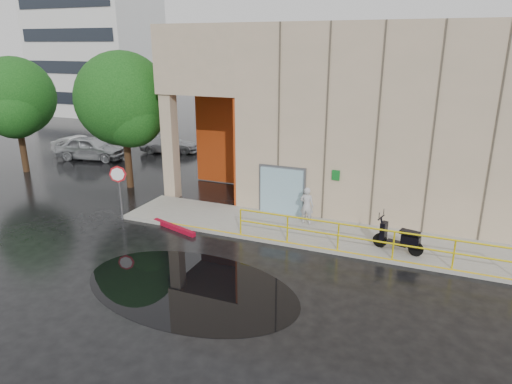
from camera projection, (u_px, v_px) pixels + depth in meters
ground at (215, 276)px, 14.80m from camera, size 120.00×120.00×0.00m
sidewalk at (363, 240)px, 17.30m from camera, size 20.00×3.00×0.15m
building at (417, 110)px, 21.33m from camera, size 20.00×10.17×8.00m
guardrail at (365, 240)px, 15.83m from camera, size 9.56×0.06×1.03m
distant_building at (96, 41)px, 47.21m from camera, size 12.00×8.08×15.00m
person at (307, 206)px, 18.48m from camera, size 0.57×0.37×1.55m
scooter at (400, 231)px, 15.95m from camera, size 1.84×0.96×1.39m
stop_sign at (119, 180)px, 18.98m from camera, size 0.67×0.34×2.39m
red_curb at (174, 227)px, 18.48m from camera, size 2.34×0.92×0.18m
puddle at (190, 287)px, 14.09m from camera, size 7.66×5.21×0.01m
car_a at (91, 148)px, 29.50m from camera, size 4.75×2.58×1.53m
car_b at (79, 147)px, 30.46m from camera, size 3.95×1.60×1.27m
car_c at (169, 144)px, 31.52m from camera, size 4.33×2.79×1.17m
tree_near at (125, 103)px, 22.56m from camera, size 4.66×4.66×6.91m
tree_far at (15, 100)px, 25.45m from camera, size 4.42×4.42×6.56m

